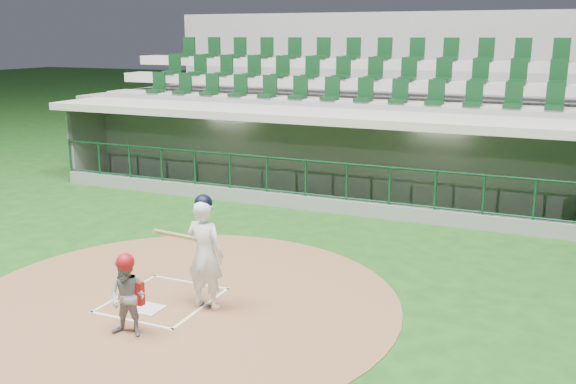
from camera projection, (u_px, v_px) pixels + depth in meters
name	position (u px, v px, depth m)	size (l,w,h in m)	color
ground	(173.00, 294.00, 10.86)	(120.00, 120.00, 0.00)	#164513
dirt_circle	(182.00, 301.00, 10.56)	(7.20, 7.20, 0.01)	brown
home_plate	(148.00, 309.00, 10.23)	(0.43, 0.43, 0.02)	silver
batter_box_chalk	(163.00, 300.00, 10.59)	(1.55, 1.80, 0.01)	silver
dugout_structure	(338.00, 159.00, 17.51)	(16.40, 3.70, 3.00)	slate
seating_deck	(365.00, 128.00, 20.21)	(17.00, 6.72, 5.15)	slate
batter	(205.00, 252.00, 10.09)	(0.88, 0.87, 1.87)	white
catcher	(128.00, 295.00, 9.22)	(0.62, 0.51, 1.26)	gray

